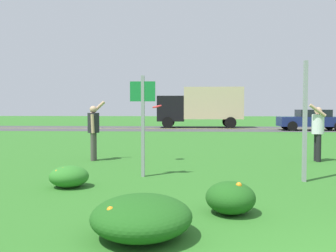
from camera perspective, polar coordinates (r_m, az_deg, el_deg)
The scene contains 13 objects.
ground_plane at distance 15.69m, azimuth 10.29°, elevation -2.93°, with size 120.00×120.00×0.00m, color #2D6B23.
highway_strip at distance 28.42m, azimuth 7.23°, elevation -0.41°, with size 120.00×7.35×0.01m, color #424244.
highway_center_stripe at distance 28.42m, azimuth 7.23°, elevation -0.40°, with size 120.00×0.16×0.00m, color yellow.
daylily_clump_mid_right at distance 5.57m, azimuth 9.51°, elevation -10.72°, with size 0.72×0.79×0.48m.
daylily_clump_front_right at distance 4.55m, azimuth -4.06°, elevation -13.62°, with size 1.21×1.32×0.49m.
daylily_clump_front_center at distance 7.52m, azimuth -14.86°, elevation -7.45°, with size 0.76×0.73×0.41m.
sign_post_near_path at distance 8.30m, azimuth -3.86°, elevation 1.65°, with size 0.56×0.10×2.25m.
sign_post_by_roadside at distance 8.22m, azimuth 20.16°, elevation 0.65°, with size 0.07×0.10×2.51m.
person_thrower_dark_shirt at distance 11.11m, azimuth -11.28°, elevation -0.26°, with size 0.48×0.49×1.75m.
person_catcher_white_shirt at distance 11.53m, azimuth 21.88°, elevation -0.43°, with size 0.49×0.49×1.66m.
frisbee_red at distance 10.67m, azimuth -1.68°, elevation 2.99°, with size 0.28×0.27×0.12m.
car_navy_center_left at distance 27.99m, azimuth 21.10°, elevation 0.89°, with size 4.50×2.00×1.45m.
box_truck_black at distance 29.98m, azimuth 5.15°, elevation 3.20°, with size 6.70×2.46×3.20m.
Camera 1 is at (-1.86, -2.70, 1.52)m, focal length 39.94 mm.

